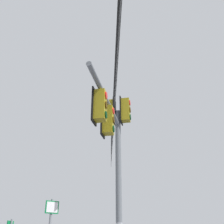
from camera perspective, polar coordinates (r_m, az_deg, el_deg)
The scene contains 2 objects.
signal_mast_assembly at distance 8.79m, azimuth 0.33°, elevation -6.12°, with size 3.95×1.13×6.91m.
overhead_wire_span at distance 13.00m, azimuth 0.86°, elevation 10.44°, with size 30.45×2.39×3.32m.
Camera 1 is at (8.54, -0.31, 1.84)m, focal length 43.05 mm.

